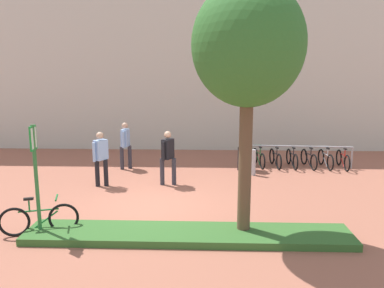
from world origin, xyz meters
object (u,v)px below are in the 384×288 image
object	(u,v)px
person_suited_dark	(244,143)
person_suited_navy	(168,154)
tree_sidewalk	(248,47)
parking_sign_post	(35,165)
bike_at_sign	(39,219)
bollard_steel	(253,162)
person_casual_tan	(125,143)
bike_rack_cluster	(300,158)
person_shirt_blue	(101,155)

from	to	relation	value
person_suited_dark	person_suited_navy	xyz separation A→B (m)	(-2.57, -2.01, 0.00)
tree_sidewalk	parking_sign_post	bearing A→B (deg)	-177.50
person_suited_dark	bike_at_sign	bearing A→B (deg)	-130.69
parking_sign_post	person_suited_dark	bearing A→B (deg)	49.95
parking_sign_post	bollard_steel	distance (m)	7.45
person_suited_navy	person_casual_tan	size ratio (longest dim) A/B	1.00
bike_at_sign	person_casual_tan	distance (m)	5.86
parking_sign_post	bike_at_sign	size ratio (longest dim) A/B	1.51
bike_rack_cluster	person_shirt_blue	bearing A→B (deg)	-158.69
bollard_steel	person_suited_dark	distance (m)	0.97
parking_sign_post	bike_rack_cluster	xyz separation A→B (m)	(7.14, 6.35, -1.26)
bike_rack_cluster	tree_sidewalk	bearing A→B (deg)	-113.72
tree_sidewalk	person_suited_dark	bearing A→B (deg)	84.49
parking_sign_post	bike_at_sign	bearing A→B (deg)	116.37
tree_sidewalk	parking_sign_post	world-z (taller)	tree_sidewalk
person_casual_tan	person_suited_navy	bearing A→B (deg)	-48.11
bike_at_sign	bike_rack_cluster	distance (m)	9.53
bike_at_sign	bike_rack_cluster	bearing A→B (deg)	41.10
tree_sidewalk	person_suited_dark	distance (m)	6.52
bike_at_sign	person_shirt_blue	distance (m)	3.69
person_suited_dark	bollard_steel	bearing A→B (deg)	-71.65
bike_rack_cluster	person_suited_dark	world-z (taller)	person_suited_dark
bollard_steel	person_shirt_blue	xyz separation A→B (m)	(-4.89, -1.46, 0.53)
parking_sign_post	bike_rack_cluster	size ratio (longest dim) A/B	0.65
person_suited_navy	person_casual_tan	world-z (taller)	same
bollard_steel	person_suited_navy	distance (m)	3.13
tree_sidewalk	person_shirt_blue	distance (m)	6.18
bike_at_sign	person_suited_dark	world-z (taller)	person_suited_dark
bike_at_sign	person_suited_dark	size ratio (longest dim) A/B	0.95
bike_rack_cluster	person_casual_tan	size ratio (longest dim) A/B	2.18
bollard_steel	person_suited_navy	size ratio (longest dim) A/B	0.52
bollard_steel	person_suited_navy	world-z (taller)	person_suited_navy
person_suited_dark	tree_sidewalk	bearing A→B (deg)	-95.51
parking_sign_post	person_suited_navy	world-z (taller)	parking_sign_post
parking_sign_post	person_suited_dark	xyz separation A→B (m)	(4.99, 5.93, -0.62)
parking_sign_post	bike_at_sign	xyz separation A→B (m)	(-0.04, 0.09, -1.25)
bike_rack_cluster	person_suited_dark	distance (m)	2.28
person_suited_navy	person_casual_tan	distance (m)	2.62
tree_sidewalk	person_suited_dark	world-z (taller)	tree_sidewalk
person_suited_dark	person_shirt_blue	bearing A→B (deg)	-154.27
person_shirt_blue	person_suited_navy	distance (m)	2.07
bike_at_sign	person_suited_dark	distance (m)	7.74
person_suited_dark	person_casual_tan	size ratio (longest dim) A/B	1.00
bike_rack_cluster	bollard_steel	xyz separation A→B (m)	(-1.89, -1.19, 0.10)
bike_at_sign	bike_rack_cluster	world-z (taller)	bike_at_sign
bike_rack_cluster	person_casual_tan	distance (m)	6.52
person_shirt_blue	person_casual_tan	size ratio (longest dim) A/B	1.00
bike_rack_cluster	person_shirt_blue	size ratio (longest dim) A/B	2.18
parking_sign_post	person_suited_navy	xyz separation A→B (m)	(2.42, 3.92, -0.62)
bike_rack_cluster	person_suited_dark	bearing A→B (deg)	-169.11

